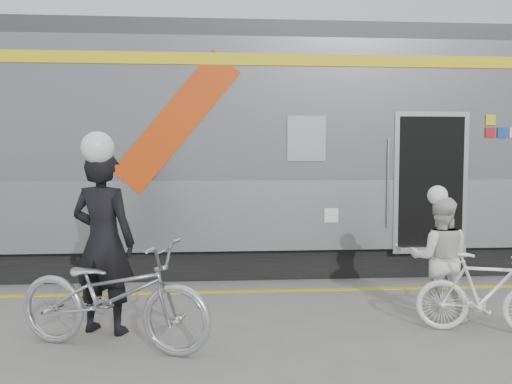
{
  "coord_description": "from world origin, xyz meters",
  "views": [
    {
      "loc": [
        -1.36,
        -5.63,
        2.01
      ],
      "look_at": [
        -0.79,
        1.6,
        1.5
      ],
      "focal_mm": 38.0,
      "sensor_mm": 36.0,
      "label": 1
    }
  ],
  "objects": [
    {
      "name": "ground",
      "position": [
        0.0,
        0.0,
        0.0
      ],
      "size": [
        90.0,
        90.0,
        0.0
      ],
      "primitive_type": "plane",
      "color": "slate",
      "rests_on": "ground"
    },
    {
      "name": "train",
      "position": [
        -0.11,
        4.19,
        2.05
      ],
      "size": [
        24.0,
        3.17,
        4.1
      ],
      "color": "black",
      "rests_on": "ground"
    },
    {
      "name": "safety_strip",
      "position": [
        0.0,
        2.15,
        0.0
      ],
      "size": [
        24.0,
        0.12,
        0.01
      ],
      "primitive_type": "cube",
      "color": "yellow",
      "rests_on": "ground"
    },
    {
      "name": "man",
      "position": [
        -2.59,
        0.48,
        1.03
      ],
      "size": [
        0.87,
        0.72,
        2.06
      ],
      "primitive_type": "imported",
      "rotation": [
        0.0,
        0.0,
        2.79
      ],
      "color": "black",
      "rests_on": "ground"
    },
    {
      "name": "bicycle_left",
      "position": [
        -2.39,
        -0.07,
        0.57
      ],
      "size": [
        2.28,
        1.45,
        1.13
      ],
      "primitive_type": "imported",
      "rotation": [
        0.0,
        0.0,
        1.22
      ],
      "color": "#A7AAAE",
      "rests_on": "ground"
    },
    {
      "name": "woman",
      "position": [
        1.37,
        0.65,
        0.75
      ],
      "size": [
        0.86,
        0.76,
        1.49
      ],
      "primitive_type": "imported",
      "rotation": [
        0.0,
        0.0,
        2.83
      ],
      "color": "silver",
      "rests_on": "ground"
    },
    {
      "name": "bicycle_right",
      "position": [
        1.67,
        0.1,
        0.45
      ],
      "size": [
        1.56,
        0.86,
        0.9
      ],
      "primitive_type": "imported",
      "rotation": [
        0.0,
        0.0,
        1.26
      ],
      "color": "silver",
      "rests_on": "ground"
    },
    {
      "name": "helmet_man",
      "position": [
        -2.59,
        0.48,
        2.23
      ],
      "size": [
        0.36,
        0.36,
        0.36
      ],
      "primitive_type": "sphere",
      "color": "white",
      "rests_on": "man"
    },
    {
      "name": "helmet_woman",
      "position": [
        1.37,
        0.65,
        1.61
      ],
      "size": [
        0.24,
        0.24,
        0.24
      ],
      "primitive_type": "sphere",
      "color": "white",
      "rests_on": "woman"
    }
  ]
}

